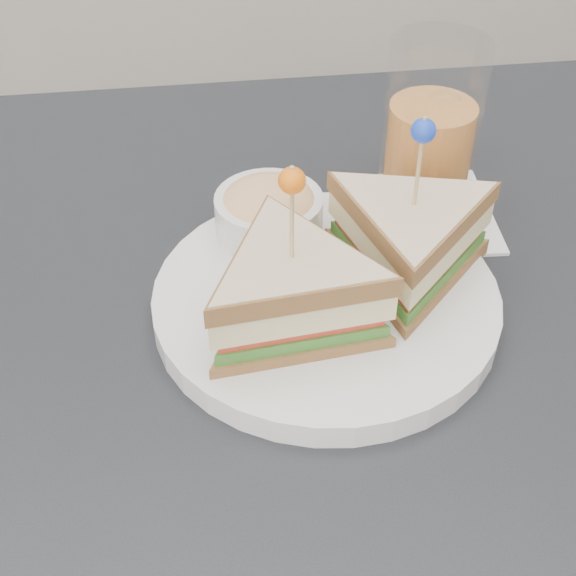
# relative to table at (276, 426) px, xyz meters

# --- Properties ---
(table) EXTENTS (0.80, 0.80, 0.75)m
(table) POSITION_rel_table_xyz_m (0.00, 0.00, 0.00)
(table) COLOR black
(table) RESTS_ON ground
(plate_meal) EXTENTS (0.32, 0.32, 0.14)m
(plate_meal) POSITION_rel_table_xyz_m (0.05, 0.04, 0.12)
(plate_meal) COLOR white
(plate_meal) RESTS_ON table
(drink_set) EXTENTS (0.12, 0.12, 0.15)m
(drink_set) POSITION_rel_table_xyz_m (0.14, 0.14, 0.14)
(drink_set) COLOR white
(drink_set) RESTS_ON table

